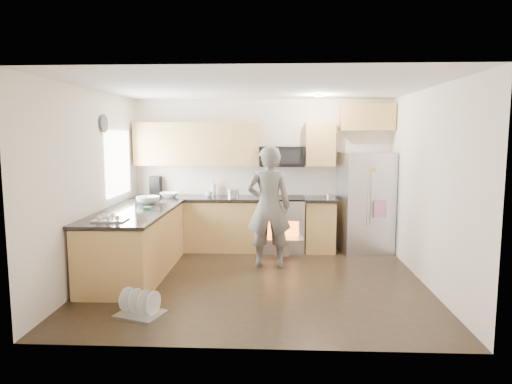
{
  "coord_description": "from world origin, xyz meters",
  "views": [
    {
      "loc": [
        0.27,
        -6.04,
        1.99
      ],
      "look_at": [
        -0.04,
        0.5,
        1.17
      ],
      "focal_mm": 32.0,
      "sensor_mm": 36.0,
      "label": 1
    }
  ],
  "objects_px": {
    "dish_rack": "(140,308)",
    "person": "(269,207)",
    "refrigerator": "(365,202)",
    "stove_range": "(282,212)"
  },
  "relations": [
    {
      "from": "person",
      "to": "stove_range",
      "type": "bearing_deg",
      "value": -105.33
    },
    {
      "from": "person",
      "to": "refrigerator",
      "type": "bearing_deg",
      "value": -152.41
    },
    {
      "from": "stove_range",
      "to": "dish_rack",
      "type": "relative_size",
      "value": 3.06
    },
    {
      "from": "person",
      "to": "dish_rack",
      "type": "relative_size",
      "value": 3.12
    },
    {
      "from": "stove_range",
      "to": "dish_rack",
      "type": "bearing_deg",
      "value": -118.26
    },
    {
      "from": "person",
      "to": "dish_rack",
      "type": "height_order",
      "value": "person"
    },
    {
      "from": "refrigerator",
      "to": "person",
      "type": "bearing_deg",
      "value": -159.12
    },
    {
      "from": "stove_range",
      "to": "dish_rack",
      "type": "distance_m",
      "value": 3.41
    },
    {
      "from": "dish_rack",
      "to": "person",
      "type": "bearing_deg",
      "value": 55.21
    },
    {
      "from": "refrigerator",
      "to": "dish_rack",
      "type": "relative_size",
      "value": 2.89
    }
  ]
}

